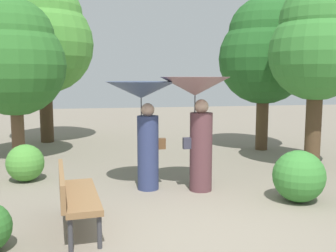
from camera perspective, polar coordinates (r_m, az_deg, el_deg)
name	(u,v)px	position (r m, az deg, el deg)	size (l,w,h in m)	color
ground_plane	(202,229)	(5.48, 4.98, -14.86)	(40.00, 40.00, 0.00)	gray
person_left	(143,110)	(6.96, -3.63, 2.42)	(1.25, 1.25, 1.97)	navy
person_right	(197,107)	(6.88, 4.29, 2.73)	(1.24, 1.24, 2.05)	#563338
park_bench	(74,193)	(5.42, -13.61, -9.55)	(0.64, 1.54, 0.83)	#38383D
tree_near_left	(43,36)	(12.64, -17.86, 12.53)	(3.00, 3.00, 5.02)	#42301E
tree_near_right	(317,43)	(9.12, 21.09, 11.28)	(2.06, 2.06, 4.07)	#4C3823
tree_mid_left	(14,57)	(10.25, -21.67, 9.41)	(2.47, 2.47, 3.93)	brown
tree_mid_right	(264,51)	(11.08, 13.96, 10.64)	(2.47, 2.47, 4.18)	#4C3823
bush_path_right	(25,163)	(8.16, -20.24, -5.11)	(0.73, 0.73, 0.73)	#4C9338
bush_behind_bench	(299,176)	(6.78, 18.67, -7.00)	(0.86, 0.86, 0.86)	#387F33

